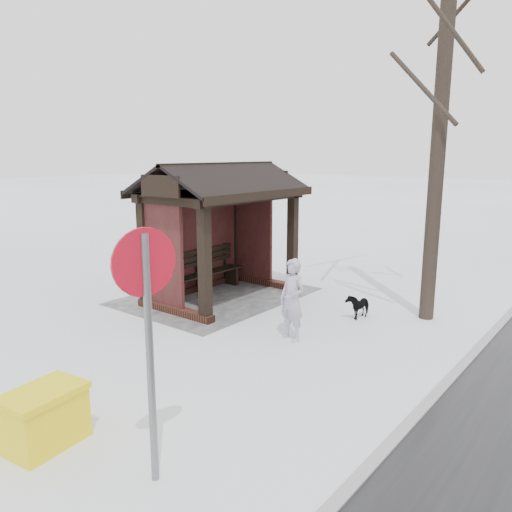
{
  "coord_description": "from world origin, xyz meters",
  "views": [
    {
      "loc": [
        8.23,
        7.49,
        3.29
      ],
      "look_at": [
        -0.22,
        0.8,
        1.06
      ],
      "focal_mm": 35.0,
      "sensor_mm": 36.0,
      "label": 1
    }
  ],
  "objects": [
    {
      "name": "dog",
      "position": [
        -0.67,
        3.09,
        0.25
      ],
      "size": [
        0.62,
        0.32,
        0.51
      ],
      "primitive_type": "imported",
      "rotation": [
        0.0,
        0.0,
        1.5
      ],
      "color": "black",
      "rests_on": "ground"
    },
    {
      "name": "kerb",
      "position": [
        0.0,
        5.5,
        0.01
      ],
      "size": [
        120.0,
        0.15,
        0.06
      ],
      "primitive_type": "cube",
      "color": "gray",
      "rests_on": "ground"
    },
    {
      "name": "trampled_patch",
      "position": [
        0.0,
        -0.2,
        0.01
      ],
      "size": [
        4.2,
        3.2,
        0.02
      ],
      "primitive_type": "cube",
      "color": "gray",
      "rests_on": "ground"
    },
    {
      "name": "pedestrian",
      "position": [
        1.18,
        2.73,
        0.74
      ],
      "size": [
        0.45,
        0.6,
        1.48
      ],
      "primitive_type": "imported",
      "rotation": [
        0.0,
        0.0,
        1.38
      ],
      "color": "#AAA2BE",
      "rests_on": "ground"
    },
    {
      "name": "bus_shelter",
      "position": [
        0.0,
        -0.16,
        2.17
      ],
      "size": [
        3.6,
        2.4,
        3.09
      ],
      "color": "#3B1F15",
      "rests_on": "ground"
    },
    {
      "name": "ground",
      "position": [
        0.0,
        0.0,
        0.0
      ],
      "size": [
        120.0,
        120.0,
        0.0
      ],
      "primitive_type": "plane",
      "color": "white",
      "rests_on": "ground"
    },
    {
      "name": "road_sign",
      "position": [
        5.3,
        3.84,
        1.86
      ],
      "size": [
        0.66,
        0.16,
        2.61
      ],
      "rotation": [
        0.0,
        0.0,
        -0.19
      ],
      "color": "slate",
      "rests_on": "ground"
    },
    {
      "name": "grit_bin",
      "position": [
        5.67,
        2.4,
        0.34
      ],
      "size": [
        0.96,
        0.72,
        0.68
      ],
      "rotation": [
        0.0,
        0.0,
        0.13
      ],
      "color": "yellow",
      "rests_on": "ground"
    }
  ]
}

